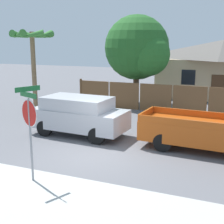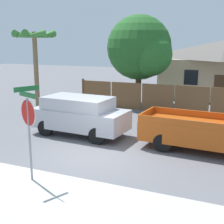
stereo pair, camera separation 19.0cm
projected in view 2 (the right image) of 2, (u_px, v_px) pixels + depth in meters
The scene contains 8 objects.
ground_plane at pixel (95, 156), 11.94m from camera, with size 80.00×80.00×0.00m, color slate.
sidewalk_strip at pixel (37, 197), 8.72m from camera, with size 36.00×3.20×0.01m.
wooden_fence at pixel (192, 100), 18.57m from camera, with size 14.80×0.12×1.82m.
oak_tree at pixel (141, 49), 20.85m from camera, with size 4.56×4.35×6.07m.
palm_tree at pixel (35, 42), 18.88m from camera, with size 2.47×2.67×4.97m.
red_suv at pixel (80, 114), 14.44m from camera, with size 4.52×2.15×1.80m.
orange_pickup at pixel (218, 132), 12.06m from camera, with size 5.61×2.18×1.73m.
stop_sign at pixel (28, 118), 9.42m from camera, with size 0.85×0.76×2.98m.
Camera 2 is at (5.12, -10.08, 4.25)m, focal length 50.00 mm.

